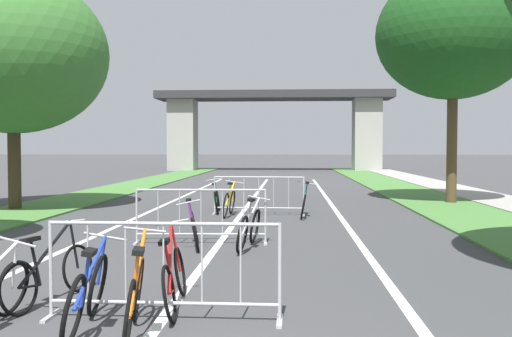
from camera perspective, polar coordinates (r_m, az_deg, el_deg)
name	(u,v)px	position (r m, az deg, el deg)	size (l,w,h in m)	color
grass_verge_left	(116,190)	(24.66, -14.19, -2.14)	(2.56, 51.18, 0.05)	#477A38
grass_verge_right	(405,191)	(23.97, 15.13, -2.27)	(2.56, 51.18, 0.05)	#477A38
sidewalk_path_right	(462,191)	(24.54, 20.42, -2.20)	(2.06, 51.18, 0.08)	#9E9B93
lane_stripe_center	(247,206)	(17.43, -0.92, -3.89)	(0.14, 29.61, 0.01)	silver
lane_stripe_right_lane	(333,207)	(17.43, 7.93, -3.91)	(0.14, 29.61, 0.01)	silver
lane_stripe_left_lane	(163,206)	(17.85, -9.56, -3.78)	(0.14, 29.61, 0.01)	silver
overpass_bridge	(274,119)	(44.86, 1.85, 5.15)	(18.82, 3.69, 6.36)	#2D2D30
tree_left_cypress_far	(13,54)	(17.95, -23.77, 10.76)	(5.49, 5.49, 6.93)	#3D2D1E
tree_right_pine_far	(453,34)	(19.56, 19.65, 12.87)	(4.98, 4.98, 7.65)	#4C3823
crowd_barrier_nearest	(164,271)	(6.06, -9.50, -10.37)	(2.53, 0.46, 1.05)	#ADADB2
crowd_barrier_second	(201,216)	(10.69, -5.69, -4.92)	(2.55, 0.57, 1.05)	#ADADB2
crowd_barrier_third	(259,195)	(15.25, 0.29, -2.79)	(2.55, 0.54, 1.05)	#ADADB2
bicycle_purple_1	(194,228)	(10.35, -6.37, -6.10)	(0.47, 1.59, 0.93)	black
bicycle_red_2	(174,277)	(6.49, -8.41, -11.01)	(0.51, 1.67, 0.97)	black
bicycle_silver_3	(249,228)	(10.13, -0.70, -6.17)	(0.57, 1.77, 0.95)	black
bicycle_black_4	(50,273)	(7.08, -20.46, -10.05)	(0.53, 1.64, 0.95)	black
bicycle_teal_5	(304,203)	(14.77, 4.96, -3.57)	(0.54, 1.73, 0.96)	black
bicycle_blue_6	(87,294)	(5.93, -16.99, -12.22)	(0.46, 1.65, 0.93)	black
bicycle_green_7	(217,200)	(15.82, -4.06, -3.22)	(0.53, 1.67, 0.97)	black
bicycle_yellow_8	(229,202)	(14.92, -2.76, -3.47)	(0.52, 1.66, 0.94)	black
bicycle_orange_9	(135,297)	(5.63, -12.39, -12.81)	(0.44, 1.66, 1.01)	black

